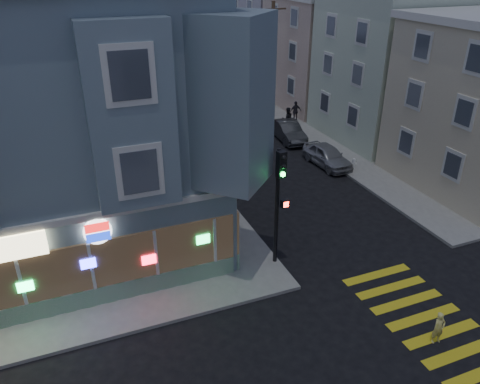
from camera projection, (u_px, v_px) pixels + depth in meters
ground at (253, 343)px, 16.45m from camera, size 120.00×120.00×0.00m
sidewalk_ne at (382, 104)px, 43.16m from camera, size 24.00×42.00×0.15m
corner_building at (34, 115)px, 20.94m from camera, size 14.60×14.60×11.40m
row_house_b at (413, 62)px, 33.80m from camera, size 12.00×8.60×10.50m
row_house_c at (343, 52)px, 41.60m from camera, size 12.00×8.60×9.00m
row_house_d at (296, 30)px, 48.73m from camera, size 12.00×8.60×10.50m
utility_pole at (272, 58)px, 38.20m from camera, size 2.20×0.30×9.00m
street_tree_near at (246, 56)px, 43.63m from camera, size 3.00×3.00×5.30m
street_tree_far at (217, 43)px, 50.26m from camera, size 3.00×3.00×5.30m
running_child at (439, 328)px, 16.23m from camera, size 0.48×0.33×1.25m
pedestrian_a at (287, 119)px, 35.90m from camera, size 0.96×0.80×1.80m
pedestrian_b at (296, 111)px, 38.04m from camera, size 0.95×0.40×1.62m
parked_car_a at (327, 156)px, 30.19m from camera, size 1.82×4.14×1.39m
parked_car_b at (288, 131)px, 34.43m from camera, size 1.90×4.41×1.41m
parked_car_c at (235, 112)px, 38.67m from camera, size 2.41×5.10×1.44m
parked_car_d at (224, 95)px, 43.30m from camera, size 3.02×5.40×1.43m
traffic_signal at (280, 189)px, 18.94m from camera, size 0.64×0.59×5.30m
fire_hydrant at (354, 163)px, 29.55m from camera, size 0.40×0.23×0.69m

